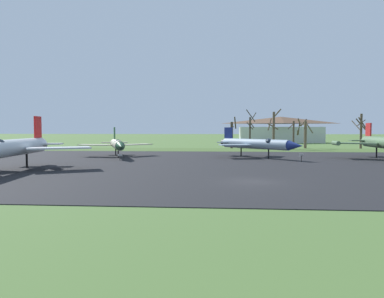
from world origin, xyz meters
The scene contains 15 objects.
ground_plane centered at (0.00, 0.00, 0.00)m, with size 600.00×600.00×0.00m, color #4C6B33.
asphalt_apron centered at (0.00, 14.46, 0.03)m, with size 80.70×48.20×0.05m, color black.
grass_verge_strip centered at (0.00, 44.56, 0.03)m, with size 140.70×12.00×0.06m, color #435E29.
jet_fighter_front_right centered at (2.75, 24.51, 2.07)m, with size 11.56×12.56×4.47m.
info_placard_front_right centered at (7.66, 17.98, 0.65)m, with size 0.48×0.27×1.07m.
jet_fighter_rear_center centered at (-17.89, 24.22, 1.95)m, with size 10.69×13.69×4.51m.
info_placard_rear_center centered at (-15.74, 18.15, 0.58)m, with size 0.63×0.22×0.91m.
jet_fighter_rear_left centered at (-22.66, 4.94, 2.41)m, with size 14.35×17.42×5.66m.
bare_tree_far_left centered at (-0.10, 51.89, 3.28)m, with size 2.37×2.38×6.96m.
bare_tree_left_of_center centered at (4.01, 52.45, 4.10)m, with size 2.31×2.43×8.55m.
bare_tree_center centered at (8.58, 48.96, 4.37)m, with size 3.02×3.07×8.51m.
bare_tree_right_of_center centered at (12.72, 47.78, 3.46)m, with size 2.77×2.76×6.43m.
bare_tree_far_right centered at (16.05, 52.86, 3.40)m, with size 3.39×2.86×6.51m.
bare_tree_backdrop_extra centered at (27.78, 52.59, 4.15)m, with size 2.92×2.92×7.55m.
visitor_building centered at (16.18, 87.16, 3.97)m, with size 26.64×9.69×8.16m.
Camera 1 is at (-2.47, -28.42, 4.15)m, focal length 33.83 mm.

